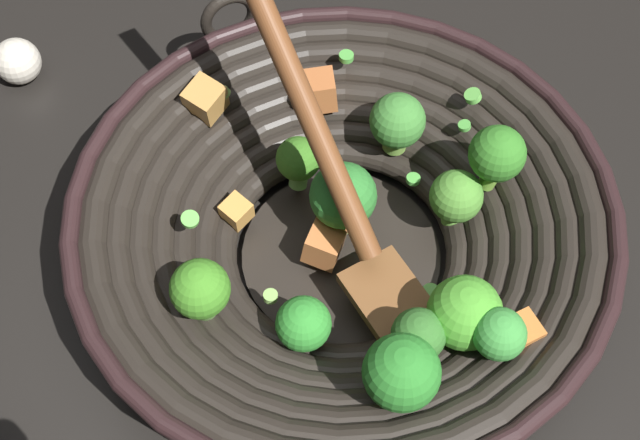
% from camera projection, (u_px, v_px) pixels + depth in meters
% --- Properties ---
extents(ground_plane, '(4.00, 4.00, 0.00)m').
position_uv_depth(ground_plane, '(341.00, 260.00, 0.69)').
color(ground_plane, black).
extents(wok, '(0.42, 0.43, 0.24)m').
position_uv_depth(wok, '(345.00, 226.00, 0.64)').
color(wok, black).
rests_on(wok, ground).
extents(garlic_bulb, '(0.04, 0.04, 0.04)m').
position_uv_depth(garlic_bulb, '(18.00, 61.00, 0.78)').
color(garlic_bulb, silver).
rests_on(garlic_bulb, ground).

